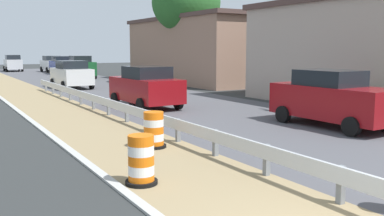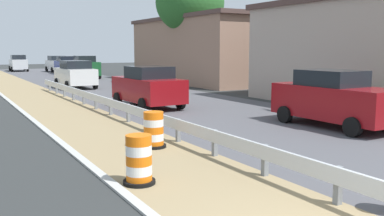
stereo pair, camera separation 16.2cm
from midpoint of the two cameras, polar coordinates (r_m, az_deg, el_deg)
The scene contains 12 objects.
traffic_barrel_close at distance 8.85m, azimuth -7.36°, elevation -7.22°, with size 0.67×0.67×1.03m.
traffic_barrel_mid at distance 12.04m, azimuth -5.54°, elevation -3.16°, with size 0.70×0.70×1.02m.
car_lead_near_lane at distance 20.38m, azimuth -6.45°, elevation 2.84°, with size 2.27×4.42×1.96m.
car_trailing_near_lane at distance 15.97m, azimuth 17.98°, elevation 1.23°, with size 2.07×4.68×2.03m.
car_lead_far_lane at distance 58.17m, azimuth -22.97°, elevation 5.56°, with size 2.10×4.39×2.05m.
car_mid_far_lane at distance 49.42m, azimuth -17.11°, elevation 5.51°, with size 2.16×4.78×2.00m.
car_trailing_far_lane at distance 31.54m, azimuth -16.01°, elevation 4.36°, with size 2.21×4.47×1.96m.
car_distant_a at distance 41.82m, azimuth -14.78°, elevation 5.32°, with size 2.10×4.12×2.14m.
car_distant_c at distance 54.82m, azimuth -18.32°, elevation 5.64°, with size 2.28×4.28×1.96m.
roadside_shop_near at distance 23.79m, azimuth 22.42°, elevation 7.02°, with size 7.81×11.14×5.26m.
roadside_shop_far at distance 36.22m, azimuth 1.21°, elevation 7.81°, with size 7.23×15.25×5.39m.
tree_roadside at distance 34.66m, azimuth -0.93°, elevation 13.95°, with size 5.45×5.45×8.89m.
Camera 1 is at (-4.23, -3.56, 2.76)m, focal length 39.77 mm.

